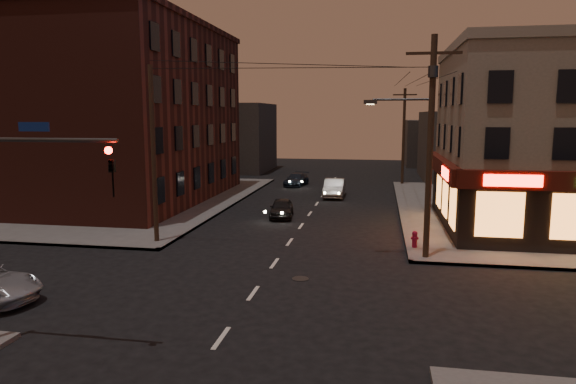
% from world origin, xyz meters
% --- Properties ---
extents(ground, '(120.00, 120.00, 0.00)m').
position_xyz_m(ground, '(0.00, 0.00, 0.00)').
color(ground, black).
rests_on(ground, ground).
extents(sidewalk_nw, '(24.00, 28.00, 0.15)m').
position_xyz_m(sidewalk_nw, '(-18.00, 19.00, 0.07)').
color(sidewalk_nw, '#514F4C').
rests_on(sidewalk_nw, ground).
extents(brick_apartment, '(12.00, 20.00, 13.00)m').
position_xyz_m(brick_apartment, '(-14.50, 19.00, 6.65)').
color(brick_apartment, '#4D2019').
rests_on(brick_apartment, sidewalk_nw).
extents(bg_building_ne_a, '(10.00, 12.00, 7.00)m').
position_xyz_m(bg_building_ne_a, '(14.00, 38.00, 3.50)').
color(bg_building_ne_a, '#3F3D3A').
rests_on(bg_building_ne_a, ground).
extents(bg_building_nw, '(9.00, 10.00, 8.00)m').
position_xyz_m(bg_building_nw, '(-13.00, 42.00, 4.00)').
color(bg_building_nw, '#3F3D3A').
rests_on(bg_building_nw, ground).
extents(bg_building_ne_b, '(8.00, 8.00, 6.00)m').
position_xyz_m(bg_building_ne_b, '(12.00, 52.00, 3.00)').
color(bg_building_ne_b, '#3F3D3A').
rests_on(bg_building_ne_b, ground).
extents(utility_pole_main, '(4.20, 0.44, 10.00)m').
position_xyz_m(utility_pole_main, '(6.68, 5.80, 5.76)').
color(utility_pole_main, '#382619').
rests_on(utility_pole_main, sidewalk_ne).
extents(utility_pole_far, '(0.26, 0.26, 9.00)m').
position_xyz_m(utility_pole_far, '(6.80, 32.00, 4.65)').
color(utility_pole_far, '#382619').
rests_on(utility_pole_far, sidewalk_ne).
extents(utility_pole_west, '(0.24, 0.24, 9.00)m').
position_xyz_m(utility_pole_west, '(-6.80, 6.50, 4.65)').
color(utility_pole_west, '#382619').
rests_on(utility_pole_west, sidewalk_nw).
extents(traffic_signal, '(4.49, 0.32, 6.47)m').
position_xyz_m(traffic_signal, '(-5.57, -5.60, 4.16)').
color(traffic_signal, '#333538').
rests_on(traffic_signal, ground).
extents(sedan_near, '(1.84, 3.73, 1.22)m').
position_xyz_m(sedan_near, '(-1.67, 14.49, 0.61)').
color(sedan_near, black).
rests_on(sedan_near, ground).
extents(sedan_mid, '(1.61, 4.52, 1.49)m').
position_xyz_m(sedan_mid, '(1.01, 23.59, 0.74)').
color(sedan_mid, slate).
rests_on(sedan_mid, ground).
extents(sedan_far, '(2.18, 4.25, 1.18)m').
position_xyz_m(sedan_far, '(-3.14, 29.76, 0.59)').
color(sedan_far, '#17212E').
rests_on(sedan_far, ground).
extents(fire_hydrant, '(0.36, 0.36, 0.84)m').
position_xyz_m(fire_hydrant, '(6.40, 7.46, 0.61)').
color(fire_hydrant, maroon).
rests_on(fire_hydrant, sidewalk_ne).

